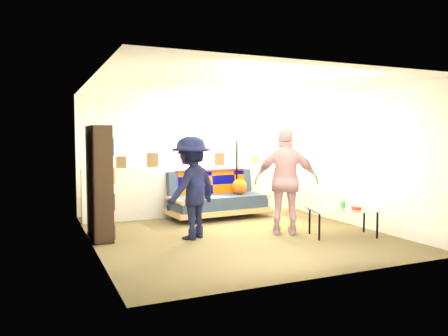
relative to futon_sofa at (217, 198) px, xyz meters
name	(u,v)px	position (x,y,z in m)	size (l,w,h in m)	color
ground	(234,233)	(-0.30, -1.42, -0.38)	(5.00, 5.00, 0.00)	brown
room_shell	(222,132)	(-0.30, -0.95, 1.29)	(4.60, 5.05, 2.45)	silver
half_wall_ledge	(196,191)	(-0.30, 0.38, 0.12)	(4.45, 0.15, 1.00)	silver
ledge_decor	(186,158)	(-0.53, 0.36, 0.79)	(2.97, 0.02, 0.45)	brown
futon_sofa	(217,198)	(0.00, 0.00, 0.00)	(1.98, 1.06, 0.83)	tan
bookshelf	(99,186)	(-2.38, -0.94, 0.43)	(0.29, 0.88, 1.75)	black
coffee_table	(343,211)	(1.20, -2.33, 0.02)	(1.16, 0.84, 0.54)	black
floor_lamp	(237,157)	(0.52, 0.20, 0.79)	(0.35, 0.31, 1.65)	black
person_left	(192,188)	(-1.06, -1.51, 0.41)	(1.03, 0.59, 1.59)	black
person_right	(286,181)	(0.43, -1.86, 0.49)	(1.02, 0.43, 1.75)	pink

